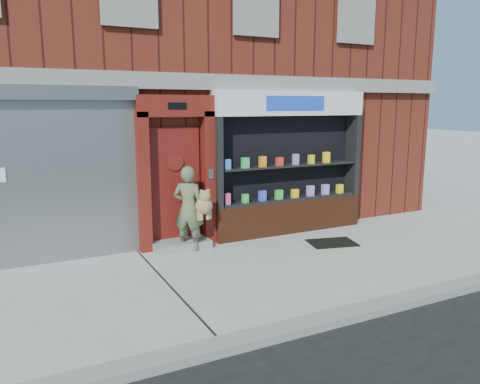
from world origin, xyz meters
TOP-DOWN VIEW (x-y plane):
  - ground at (0.00, 0.00)m, footprint 80.00×80.00m
  - curb at (0.00, -2.15)m, footprint 60.00×0.30m
  - building at (-0.00, 5.99)m, footprint 12.00×8.16m
  - shutter_bay at (-3.00, 1.93)m, footprint 3.10×0.30m
  - red_door_bay at (-0.75, 1.86)m, footprint 1.52×0.58m
  - pharmacy_bay at (1.75, 1.81)m, footprint 3.50×0.41m
  - woman at (-0.60, 1.53)m, footprint 0.77×0.67m
  - doormat at (2.06, 0.66)m, footprint 1.04×0.84m

SIDE VIEW (x-z plane):
  - ground at x=0.00m, z-range 0.00..0.00m
  - doormat at x=2.06m, z-range 0.00..0.02m
  - curb at x=0.00m, z-range 0.00..0.12m
  - woman at x=-0.60m, z-range 0.01..1.62m
  - pharmacy_bay at x=1.75m, z-range -0.13..2.87m
  - red_door_bay at x=-0.75m, z-range 0.01..2.91m
  - shutter_bay at x=-3.00m, z-range 0.20..3.24m
  - building at x=0.00m, z-range 0.00..8.00m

